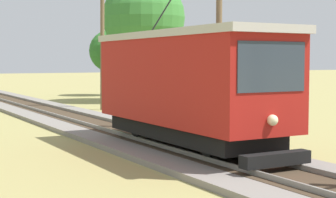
% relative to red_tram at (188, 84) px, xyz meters
% --- Properties ---
extents(red_tram, '(2.60, 8.54, 4.79)m').
position_rel_red_tram_xyz_m(red_tram, '(0.00, 0.00, 0.00)').
color(red_tram, maroon).
rests_on(red_tram, rail_right).
extents(utility_pole_mid, '(1.40, 0.27, 7.97)m').
position_rel_red_tram_xyz_m(utility_pole_mid, '(3.41, 3.30, 1.89)').
color(utility_pole_mid, brown).
rests_on(utility_pole_mid, ground).
extents(utility_pole_far, '(1.40, 0.44, 8.43)m').
position_rel_red_tram_xyz_m(utility_pole_far, '(3.41, 15.35, 2.12)').
color(utility_pole_far, brown).
rests_on(utility_pole_far, ground).
extents(gravel_pile, '(2.82, 2.82, 1.28)m').
position_rel_red_tram_xyz_m(gravel_pile, '(3.50, 4.24, -1.55)').
color(gravel_pile, gray).
rests_on(gravel_pile, ground).
extents(tree_right_near, '(3.46, 3.46, 5.46)m').
position_rel_red_tram_xyz_m(tree_right_near, '(8.98, 27.39, 1.52)').
color(tree_right_near, '#4C3823').
rests_on(tree_right_near, ground).
extents(tree_right_far, '(5.78, 5.78, 8.83)m').
position_rel_red_tram_xyz_m(tree_right_far, '(8.33, 19.78, 3.74)').
color(tree_right_far, '#4C3823').
rests_on(tree_right_far, ground).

